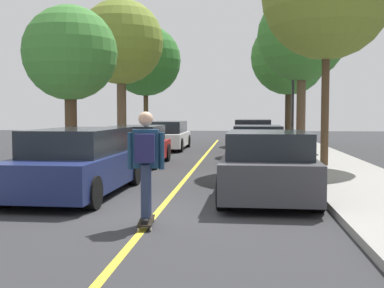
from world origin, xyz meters
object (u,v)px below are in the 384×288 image
(parked_car_right_nearest, at_px, (268,166))
(parked_car_right_far, at_px, (253,136))
(parked_car_right_near, at_px, (257,146))
(skateboarder, at_px, (146,159))
(parked_car_left_far, at_px, (168,135))
(street_tree_left_far, at_px, (146,61))
(street_tree_left_near, at_px, (121,43))
(street_tree_right_near, at_px, (302,37))
(parked_car_left_nearest, at_px, (79,162))
(parked_car_left_near, at_px, (137,145))
(street_tree_left_nearest, at_px, (70,54))
(parked_car_right_farthest, at_px, (251,132))
(streetlamp, at_px, (293,83))
(street_tree_right_far, at_px, (289,57))
(skateboard, at_px, (146,221))

(parked_car_right_nearest, xyz_separation_m, parked_car_right_far, (0.00, 12.53, 0.04))
(parked_car_right_near, xyz_separation_m, skateboarder, (-2.05, -9.41, 0.42))
(parked_car_right_near, bearing_deg, parked_car_right_far, 89.99)
(parked_car_left_far, height_order, street_tree_left_far, street_tree_left_far)
(street_tree_left_near, relative_size, street_tree_right_near, 1.00)
(parked_car_left_nearest, distance_m, street_tree_left_far, 19.19)
(parked_car_left_far, relative_size, street_tree_right_near, 0.68)
(parked_car_left_near, distance_m, parked_car_right_nearest, 7.68)
(parked_car_left_near, relative_size, street_tree_left_near, 0.58)
(parked_car_right_near, relative_size, street_tree_left_nearest, 0.80)
(parked_car_right_farthest, height_order, streetlamp, streetlamp)
(parked_car_left_far, relative_size, skateboarder, 2.73)
(street_tree_right_far, bearing_deg, parked_car_right_far, -110.53)
(skateboard, bearing_deg, skateboarder, -83.90)
(parked_car_right_far, bearing_deg, parked_car_left_nearest, -108.45)
(parked_car_left_nearest, height_order, parked_car_left_far, parked_car_left_nearest)
(parked_car_right_far, bearing_deg, street_tree_left_far, 134.55)
(street_tree_left_near, distance_m, streetlamp, 8.18)
(parked_car_right_nearest, xyz_separation_m, street_tree_right_far, (2.07, 18.05, 4.18))
(parked_car_right_nearest, distance_m, parked_car_right_farthest, 18.94)
(street_tree_right_near, relative_size, street_tree_right_far, 1.01)
(parked_car_right_farthest, height_order, street_tree_right_far, street_tree_right_far)
(street_tree_right_far, bearing_deg, streetlamp, -93.23)
(street_tree_left_nearest, xyz_separation_m, skateboard, (4.13, -8.38, -3.64))
(streetlamp, bearing_deg, parked_car_left_nearest, -115.57)
(street_tree_left_near, relative_size, street_tree_right_far, 1.02)
(streetlamp, bearing_deg, street_tree_right_near, -56.91)
(parked_car_right_far, distance_m, skateboard, 15.40)
(parked_car_left_nearest, relative_size, parked_car_left_near, 1.16)
(parked_car_left_far, relative_size, street_tree_left_near, 0.67)
(skateboarder, bearing_deg, street_tree_left_far, 100.85)
(parked_car_right_near, height_order, street_tree_left_near, street_tree_left_near)
(parked_car_right_farthest, bearing_deg, skateboarder, -95.40)
(parked_car_right_near, distance_m, street_tree_left_nearest, 6.97)
(street_tree_left_near, xyz_separation_m, street_tree_right_near, (8.25, -0.79, 0.02))
(streetlamp, bearing_deg, street_tree_right_far, 86.77)
(parked_car_right_farthest, relative_size, skateboarder, 2.65)
(parked_car_left_far, relative_size, parked_car_right_nearest, 1.14)
(parked_car_left_nearest, bearing_deg, street_tree_left_far, 96.33)
(parked_car_right_farthest, xyz_separation_m, streetlamp, (1.75, -6.49, 2.45))
(parked_car_left_near, height_order, parked_car_left_far, parked_car_left_far)
(street_tree_left_near, distance_m, skateboarder, 16.55)
(parked_car_right_farthest, bearing_deg, parked_car_left_near, -108.30)
(parked_car_left_far, bearing_deg, parked_car_right_nearest, -73.24)
(streetlamp, bearing_deg, parked_car_right_nearest, -98.00)
(parked_car_left_far, distance_m, street_tree_left_far, 6.92)
(skateboarder, bearing_deg, parked_car_right_nearest, 53.39)
(parked_car_right_nearest, xyz_separation_m, parked_car_right_farthest, (0.00, 18.94, -0.02))
(parked_car_right_nearest, xyz_separation_m, street_tree_right_near, (2.07, 11.97, 4.40))
(parked_car_left_nearest, xyz_separation_m, parked_car_right_near, (4.12, 6.47, -0.06))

